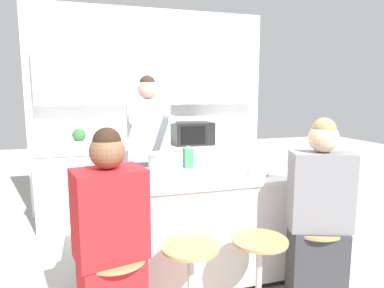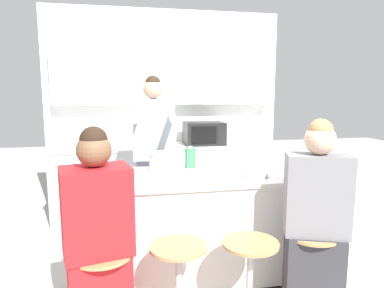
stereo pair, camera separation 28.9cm
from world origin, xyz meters
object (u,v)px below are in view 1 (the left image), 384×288
bar_stool_center_right (259,277)px  person_seated_near (318,224)px  person_wrapped_blanket (111,249)px  juice_carton (188,158)px  microwave (192,133)px  person_cooking (149,165)px  fruit_bowl (257,170)px  cooking_pot (162,162)px  coffee_cup_near (121,176)px  bar_stool_rightmost (313,264)px  kitchen_island (195,226)px  potted_plant (79,138)px  bar_stool_center_left (191,285)px

bar_stool_center_right → person_seated_near: bearing=4.1°
person_wrapped_blanket → bar_stool_center_right: bearing=-14.7°
juice_carton → microwave: bearing=71.7°
person_cooking → fruit_bowl: bearing=-42.6°
bar_stool_center_right → cooking_pot: 1.22m
person_seated_near → coffee_cup_near: size_ratio=13.19×
bar_stool_rightmost → cooking_pot: 1.45m
kitchen_island → potted_plant: 1.97m
coffee_cup_near → microwave: microwave is taller
bar_stool_rightmost → coffee_cup_near: size_ratio=5.71×
coffee_cup_near → juice_carton: bearing=27.7°
juice_carton → microwave: microwave is taller
bar_stool_center_left → cooking_pot: 1.09m
bar_stool_center_left → coffee_cup_near: 0.96m
kitchen_island → person_seated_near: person_seated_near is taller
bar_stool_center_left → person_seated_near: person_seated_near is taller
person_wrapped_blanket → bar_stool_center_left: bearing=-12.3°
person_cooking → juice_carton: (0.30, -0.38, 0.13)m
cooking_pot → person_cooking: bearing=93.8°
bar_stool_center_left → potted_plant: bearing=107.4°
bar_stool_rightmost → juice_carton: juice_carton is taller
bar_stool_center_left → coffee_cup_near: coffee_cup_near is taller
bar_stool_center_left → coffee_cup_near: size_ratio=5.71×
person_cooking → microwave: 1.19m
microwave → bar_stool_center_left: bearing=-107.1°
bar_stool_rightmost → fruit_bowl: 0.83m
person_wrapped_blanket → fruit_bowl: person_wrapped_blanket is taller
kitchen_island → person_wrapped_blanket: bearing=-137.4°
bar_stool_center_right → cooking_pot: bearing=118.3°
bar_stool_center_right → kitchen_island: bearing=108.4°
fruit_bowl → potted_plant: (-1.45, 1.78, 0.10)m
person_cooking → fruit_bowl: 1.13m
bar_stool_center_left → fruit_bowl: (0.74, 0.51, 0.62)m
bar_stool_center_right → bar_stool_rightmost: size_ratio=1.00×
kitchen_island → cooking_pot: (-0.25, 0.18, 0.54)m
person_seated_near → coffee_cup_near: person_seated_near is taller
kitchen_island → cooking_pot: bearing=143.3°
coffee_cup_near → juice_carton: size_ratio=0.55×
cooking_pot → microwave: microwave is taller
kitchen_island → potted_plant: bearing=120.7°
microwave → person_cooking: bearing=-128.4°
person_wrapped_blanket → coffee_cup_near: (0.13, 0.62, 0.29)m
potted_plant → bar_stool_center_left: bearing=-72.6°
bar_stool_center_left → coffee_cup_near: (-0.38, 0.62, 0.62)m
person_wrapped_blanket → fruit_bowl: size_ratio=7.53×
coffee_cup_near → juice_carton: (0.64, 0.34, 0.05)m
bar_stool_rightmost → person_seated_near: size_ratio=0.43×
bar_stool_center_right → person_cooking: size_ratio=0.35×
bar_stool_center_left → person_seated_near: size_ratio=0.43×
bar_stool_center_right → juice_carton: juice_carton is taller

